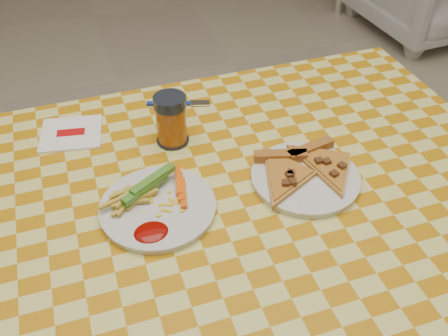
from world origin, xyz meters
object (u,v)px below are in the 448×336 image
(plate_left, at_px, (158,208))
(plate_right, at_px, (305,178))
(drink_glass, at_px, (171,120))
(table, at_px, (214,228))

(plate_left, distance_m, plate_right, 0.30)
(plate_left, distance_m, drink_glass, 0.22)
(table, bearing_deg, plate_right, -0.75)
(table, relative_size, drink_glass, 11.26)
(table, bearing_deg, plate_left, 174.39)
(plate_left, height_order, drink_glass, drink_glass)
(table, height_order, plate_left, plate_left)
(table, xyz_separation_m, drink_glass, (-0.03, 0.21, 0.13))
(drink_glass, bearing_deg, table, -82.72)
(table, bearing_deg, drink_glass, 97.28)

